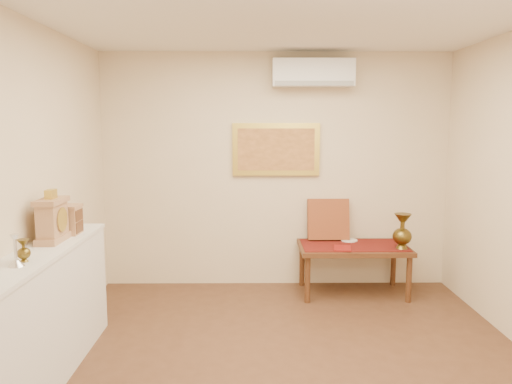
{
  "coord_description": "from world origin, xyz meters",
  "views": [
    {
      "loc": [
        -0.29,
        -3.52,
        1.89
      ],
      "look_at": [
        -0.24,
        1.15,
        1.25
      ],
      "focal_mm": 35.0,
      "sensor_mm": 36.0,
      "label": 1
    }
  ],
  "objects_px": {
    "brass_urn_tall": "(402,227)",
    "low_table": "(353,251)",
    "wooden_chest": "(70,219)",
    "display_ledge": "(42,316)",
    "mantel_clock": "(53,220)"
  },
  "relations": [
    {
      "from": "mantel_clock",
      "to": "brass_urn_tall",
      "type": "bearing_deg",
      "value": 24.07
    },
    {
      "from": "brass_urn_tall",
      "to": "mantel_clock",
      "type": "distance_m",
      "value": 3.49
    },
    {
      "from": "low_table",
      "to": "display_ledge",
      "type": "bearing_deg",
      "value": -144.9
    },
    {
      "from": "display_ledge",
      "to": "wooden_chest",
      "type": "xyz_separation_m",
      "value": [
        0.03,
        0.57,
        0.61
      ]
    },
    {
      "from": "display_ledge",
      "to": "mantel_clock",
      "type": "bearing_deg",
      "value": 91.14
    },
    {
      "from": "display_ledge",
      "to": "wooden_chest",
      "type": "bearing_deg",
      "value": 86.89
    },
    {
      "from": "brass_urn_tall",
      "to": "low_table",
      "type": "height_order",
      "value": "brass_urn_tall"
    },
    {
      "from": "brass_urn_tall",
      "to": "wooden_chest",
      "type": "distance_m",
      "value": 3.35
    },
    {
      "from": "brass_urn_tall",
      "to": "wooden_chest",
      "type": "xyz_separation_m",
      "value": [
        -3.13,
        -1.14,
        0.31
      ]
    },
    {
      "from": "display_ledge",
      "to": "wooden_chest",
      "type": "relative_size",
      "value": 8.28
    },
    {
      "from": "mantel_clock",
      "to": "wooden_chest",
      "type": "distance_m",
      "value": 0.28
    },
    {
      "from": "brass_urn_tall",
      "to": "mantel_clock",
      "type": "bearing_deg",
      "value": -155.93
    },
    {
      "from": "wooden_chest",
      "to": "display_ledge",
      "type": "bearing_deg",
      "value": -93.11
    },
    {
      "from": "brass_urn_tall",
      "to": "display_ledge",
      "type": "bearing_deg",
      "value": -151.5
    },
    {
      "from": "brass_urn_tall",
      "to": "wooden_chest",
      "type": "height_order",
      "value": "wooden_chest"
    }
  ]
}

